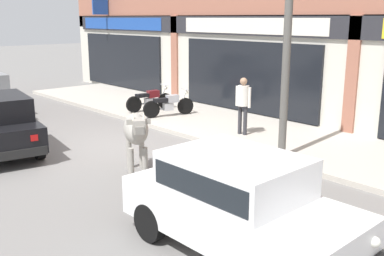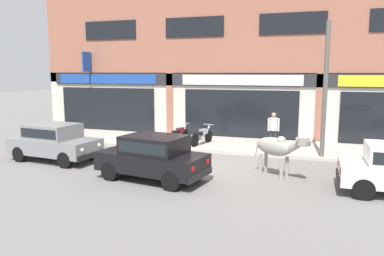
{
  "view_description": "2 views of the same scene",
  "coord_description": "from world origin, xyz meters",
  "px_view_note": "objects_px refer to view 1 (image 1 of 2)",
  "views": [
    {
      "loc": [
        10.08,
        -5.88,
        3.32
      ],
      "look_at": [
        2.48,
        1.0,
        0.79
      ],
      "focal_mm": 42.0,
      "sensor_mm": 36.0,
      "label": 1
    },
    {
      "loc": [
        3.62,
        -12.98,
        3.51
      ],
      "look_at": [
        -0.98,
        1.0,
        1.25
      ],
      "focal_mm": 35.0,
      "sensor_mm": 36.0,
      "label": 2
    }
  ],
  "objects_px": {
    "motorcycle_0": "(150,100)",
    "pedestrian": "(243,100)",
    "car_1": "(237,199)",
    "utility_pole": "(287,43)",
    "cow": "(136,130)",
    "motorcycle_1": "(169,105)"
  },
  "relations": [
    {
      "from": "utility_pole",
      "to": "pedestrian",
      "type": "bearing_deg",
      "value": 156.41
    },
    {
      "from": "motorcycle_0",
      "to": "pedestrian",
      "type": "bearing_deg",
      "value": -1.27
    },
    {
      "from": "motorcycle_0",
      "to": "cow",
      "type": "bearing_deg",
      "value": -39.46
    },
    {
      "from": "motorcycle_0",
      "to": "utility_pole",
      "type": "xyz_separation_m",
      "value": [
        6.45,
        -0.98,
        2.25
      ]
    },
    {
      "from": "car_1",
      "to": "motorcycle_0",
      "type": "distance_m",
      "value": 9.88
    },
    {
      "from": "motorcycle_0",
      "to": "pedestrian",
      "type": "height_order",
      "value": "pedestrian"
    },
    {
      "from": "car_1",
      "to": "motorcycle_1",
      "type": "xyz_separation_m",
      "value": [
        -7.4,
        4.8,
        -0.31
      ]
    },
    {
      "from": "cow",
      "to": "motorcycle_1",
      "type": "xyz_separation_m",
      "value": [
        -3.78,
        3.98,
        -0.5
      ]
    },
    {
      "from": "cow",
      "to": "motorcycle_1",
      "type": "height_order",
      "value": "cow"
    },
    {
      "from": "utility_pole",
      "to": "motorcycle_1",
      "type": "bearing_deg",
      "value": 170.47
    },
    {
      "from": "utility_pole",
      "to": "car_1",
      "type": "bearing_deg",
      "value": -61.5
    },
    {
      "from": "pedestrian",
      "to": "cow",
      "type": "bearing_deg",
      "value": -82.53
    },
    {
      "from": "car_1",
      "to": "utility_pole",
      "type": "relative_size",
      "value": 0.69
    },
    {
      "from": "cow",
      "to": "pedestrian",
      "type": "distance_m",
      "value": 4.01
    },
    {
      "from": "pedestrian",
      "to": "utility_pole",
      "type": "relative_size",
      "value": 0.3
    },
    {
      "from": "cow",
      "to": "motorcycle_0",
      "type": "xyz_separation_m",
      "value": [
        -4.95,
        4.07,
        -0.5
      ]
    },
    {
      "from": "car_1",
      "to": "utility_pole",
      "type": "xyz_separation_m",
      "value": [
        -2.13,
        3.92,
        1.95
      ]
    },
    {
      "from": "cow",
      "to": "motorcycle_0",
      "type": "distance_m",
      "value": 6.43
    },
    {
      "from": "car_1",
      "to": "pedestrian",
      "type": "height_order",
      "value": "pedestrian"
    },
    {
      "from": "car_1",
      "to": "pedestrian",
      "type": "bearing_deg",
      "value": 130.82
    },
    {
      "from": "motorcycle_0",
      "to": "utility_pole",
      "type": "relative_size",
      "value": 0.34
    },
    {
      "from": "motorcycle_1",
      "to": "pedestrian",
      "type": "distance_m",
      "value": 3.31
    }
  ]
}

